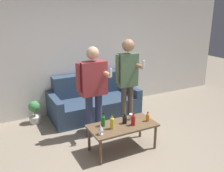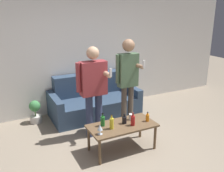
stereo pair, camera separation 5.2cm
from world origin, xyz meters
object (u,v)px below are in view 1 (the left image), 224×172
at_px(couch, 93,101).
at_px(bottle_orange, 125,120).
at_px(coffee_table, 123,128).
at_px(person_standing_right, 127,76).
at_px(person_standing_left, 93,86).

relative_size(couch, bottle_orange, 11.39).
bearing_deg(coffee_table, person_standing_right, 54.80).
bearing_deg(person_standing_left, bottle_orange, -65.88).
bearing_deg(coffee_table, couch, 84.80).
distance_m(coffee_table, person_standing_right, 1.07).
xyz_separation_m(coffee_table, person_standing_right, (0.49, 0.70, 0.64)).
relative_size(couch, person_standing_left, 1.14).
relative_size(bottle_orange, person_standing_right, 0.10).
bearing_deg(person_standing_right, coffee_table, -125.20).
height_order(coffee_table, person_standing_right, person_standing_right).
bearing_deg(couch, bottle_orange, -93.20).
relative_size(coffee_table, bottle_orange, 6.68).
bearing_deg(person_standing_right, bottle_orange, -123.22).
bearing_deg(bottle_orange, person_standing_right, 56.78).
height_order(coffee_table, bottle_orange, bottle_orange).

